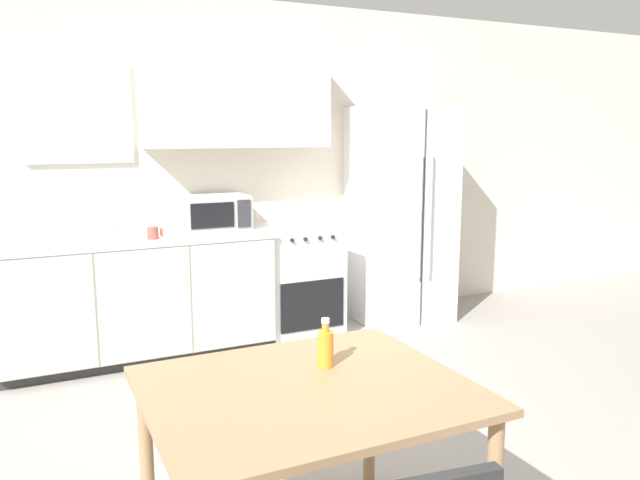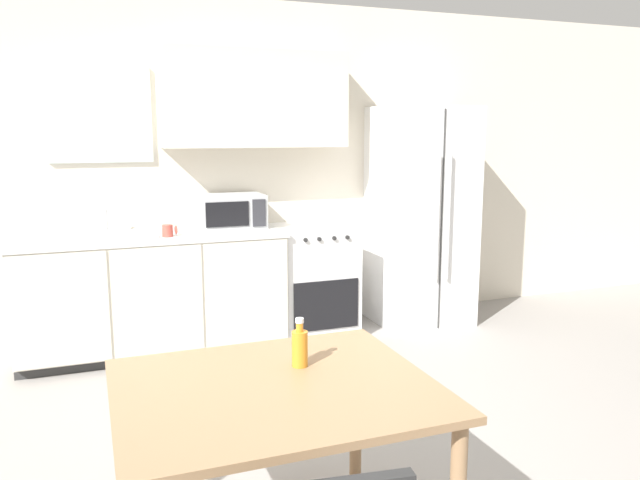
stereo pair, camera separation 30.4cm
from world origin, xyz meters
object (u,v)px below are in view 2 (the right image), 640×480
at_px(dining_table, 275,409).
at_px(oven_range, 313,280).
at_px(refrigerator, 421,216).
at_px(drink_bottle, 300,347).
at_px(coffee_mug, 169,230).
at_px(microwave, 230,211).

bearing_deg(dining_table, oven_range, 67.41).
distance_m(refrigerator, drink_bottle, 3.16).
bearing_deg(drink_bottle, dining_table, -134.74).
relative_size(coffee_mug, dining_table, 0.10).
height_order(oven_range, microwave, microwave).
distance_m(oven_range, dining_table, 2.89).
distance_m(refrigerator, dining_table, 3.38).
height_order(dining_table, drink_bottle, drink_bottle).
bearing_deg(coffee_mug, microwave, 27.34).
xyz_separation_m(microwave, dining_table, (-0.45, -2.76, -0.39)).
relative_size(coffee_mug, drink_bottle, 0.56).
height_order(refrigerator, drink_bottle, refrigerator).
height_order(microwave, drink_bottle, microwave).
relative_size(microwave, coffee_mug, 4.73).
relative_size(refrigerator, coffee_mug, 17.09).
height_order(coffee_mug, drink_bottle, coffee_mug).
xyz_separation_m(refrigerator, dining_table, (-2.09, -2.64, -0.28)).
bearing_deg(drink_bottle, oven_range, 69.07).
height_order(coffee_mug, dining_table, coffee_mug).
bearing_deg(coffee_mug, dining_table, -88.53).
bearing_deg(refrigerator, coffee_mug, -176.25).
xyz_separation_m(oven_range, refrigerator, (0.99, -0.03, 0.49)).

